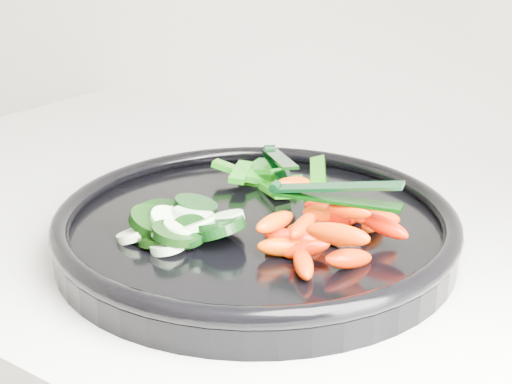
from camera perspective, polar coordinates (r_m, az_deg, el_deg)
The scene contains 6 objects.
veggie_tray at distance 0.67m, azimuth 0.00°, elevation -2.77°, with size 0.41×0.41×0.04m.
cucumber_pile at distance 0.65m, azimuth -6.29°, elevation -2.45°, with size 0.14×0.12×0.04m.
carrot_pile at distance 0.61m, azimuth 5.70°, elevation -2.93°, with size 0.14×0.16×0.06m.
pepper_pile at distance 0.75m, azimuth 1.32°, elevation 1.19°, with size 0.12×0.11×0.03m.
tong_carrot at distance 0.60m, azimuth 6.16°, elevation -0.07°, with size 0.11×0.04×0.02m.
tong_pepper at distance 0.74m, azimuth 1.83°, elevation 2.36°, with size 0.09×0.09×0.02m.
Camera 1 is at (-0.09, 1.14, 1.23)m, focal length 50.00 mm.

